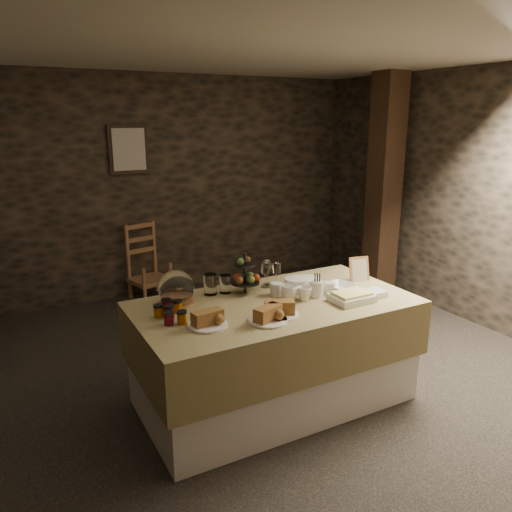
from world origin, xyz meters
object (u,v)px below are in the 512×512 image
buffet_table (274,345)px  chair (148,265)px  timber_column (384,188)px  fruit_stand (246,277)px

buffet_table → chair: size_ratio=2.90×
chair → timber_column: (2.53, -1.20, 0.90)m
buffet_table → timber_column: timber_column is taller
buffet_table → fruit_stand: (-0.10, 0.27, 0.47)m
timber_column → fruit_stand: bearing=-153.3°
buffet_table → fruit_stand: bearing=109.8°
buffet_table → fruit_stand: fruit_stand is taller
fruit_stand → chair: bearing=91.5°
timber_column → fruit_stand: 2.79m
fruit_stand → buffet_table: bearing=-70.2°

